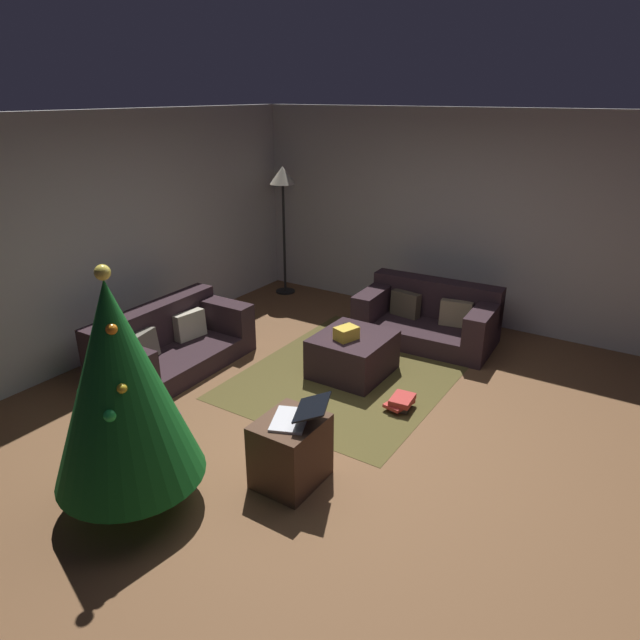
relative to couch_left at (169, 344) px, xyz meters
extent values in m
plane|color=brown|center=(-0.04, -2.24, -0.27)|extent=(6.40, 6.40, 0.00)
cube|color=#BCB7B2|center=(-0.04, 0.90, 1.03)|extent=(6.40, 0.12, 2.60)
cube|color=#B5B0AB|center=(3.10, -2.24, 1.03)|extent=(0.12, 6.40, 2.60)
cube|color=#2D1E23|center=(0.00, -0.09, -0.16)|extent=(1.71, 0.89, 0.21)
cube|color=#2D1E23|center=(-0.01, 0.21, 0.17)|extent=(1.69, 0.28, 0.45)
cube|color=#2D1E23|center=(0.73, -0.07, 0.11)|extent=(0.26, 0.85, 0.34)
cube|color=#2D1E23|center=(-0.72, -0.11, 0.11)|extent=(0.26, 0.85, 0.34)
cube|color=#BCB299|center=(0.34, 0.02, 0.10)|extent=(0.38, 0.19, 0.31)
cube|color=#716B5B|center=(-0.34, 0.00, 0.10)|extent=(0.38, 0.23, 0.31)
cube|color=#2D1E23|center=(2.11, -2.04, -0.15)|extent=(0.95, 1.61, 0.23)
cube|color=#2D1E23|center=(2.43, -2.03, 0.19)|extent=(0.32, 1.57, 0.45)
cube|color=#2D1E23|center=(2.15, -2.70, 0.12)|extent=(0.88, 0.29, 0.32)
cube|color=#2D1E23|center=(2.08, -1.38, 0.12)|extent=(0.88, 0.29, 0.32)
cube|color=#8C7A5B|center=(2.24, -2.35, 0.11)|extent=(0.21, 0.38, 0.31)
cube|color=brown|center=(2.21, -1.72, 0.11)|extent=(0.18, 0.37, 0.30)
cube|color=#2D1E23|center=(0.93, -1.72, -0.05)|extent=(0.79, 0.72, 0.43)
cube|color=gold|center=(0.82, -1.71, 0.23)|extent=(0.26, 0.23, 0.13)
cube|color=black|center=(1.11, -1.57, 0.17)|extent=(0.13, 0.16, 0.02)
cylinder|color=brown|center=(-1.68, -1.43, -0.13)|extent=(0.10, 0.10, 0.27)
cone|color=#145D1E|center=(-1.68, -1.43, 0.72)|extent=(1.02, 1.02, 1.44)
sphere|color=#CC33BF|center=(-1.28, -1.48, 0.28)|extent=(0.06, 0.06, 0.06)
sphere|color=green|center=(-1.80, -1.19, 0.64)|extent=(0.07, 0.07, 0.07)
sphere|color=orange|center=(-1.73, -1.51, 1.14)|extent=(0.07, 0.07, 0.07)
sphere|color=yellow|center=(-1.80, -1.62, 0.79)|extent=(0.06, 0.06, 0.06)
sphere|color=yellow|center=(-1.56, -1.12, 0.39)|extent=(0.07, 0.07, 0.07)
sphere|color=green|center=(-1.89, -1.59, 0.64)|extent=(0.09, 0.09, 0.09)
sphere|color=#2699E5|center=(-1.53, -1.26, 0.71)|extent=(0.09, 0.09, 0.09)
sphere|color=#F2D84C|center=(-1.68, -1.43, 1.48)|extent=(0.10, 0.10, 0.10)
cube|color=#4C3323|center=(-0.86, -2.21, 0.00)|extent=(0.52, 0.44, 0.53)
cube|color=silver|center=(-0.86, -2.21, 0.27)|extent=(0.41, 0.36, 0.02)
cube|color=black|center=(-0.80, -2.37, 0.39)|extent=(0.41, 0.35, 0.10)
cube|color=#4C423D|center=(0.57, -2.45, -0.25)|extent=(0.27, 0.22, 0.04)
cube|color=#B7332D|center=(0.54, -2.45, -0.21)|extent=(0.31, 0.23, 0.03)
cube|color=#B7332D|center=(0.55, -2.48, -0.17)|extent=(0.28, 0.22, 0.05)
cylinder|color=black|center=(2.65, 0.41, -0.26)|extent=(0.28, 0.28, 0.02)
cylinder|color=black|center=(2.65, 0.41, 0.52)|extent=(0.04, 0.04, 1.58)
cone|color=beige|center=(2.65, 0.41, 1.43)|extent=(0.36, 0.36, 0.24)
cube|color=#4C431F|center=(0.93, -1.72, -0.26)|extent=(2.60, 2.00, 0.01)
camera|label=1|loc=(-3.72, -4.32, 2.50)|focal=31.62mm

